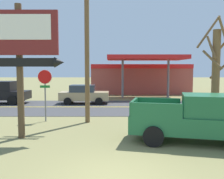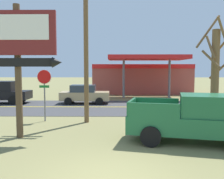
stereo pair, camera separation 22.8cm
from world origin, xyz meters
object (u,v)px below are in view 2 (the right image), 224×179
object	(u,v)px
pickup_green_parked_on_lawn	(195,119)
motel_sign	(18,46)
stop_sign	(44,86)
car_tan_mid_lane	(85,94)
pickup_black_on_road	(0,93)
utility_pole	(86,36)
gas_station	(141,78)
bare_tree	(215,74)

from	to	relation	value
pickup_green_parked_on_lawn	motel_sign	bearing A→B (deg)	175.88
stop_sign	pickup_green_parked_on_lawn	world-z (taller)	stop_sign
stop_sign	car_tan_mid_lane	xyz separation A→B (m)	(1.36, 7.41, -1.20)
pickup_black_on_road	car_tan_mid_lane	distance (m)	7.38
pickup_green_parked_on_lawn	car_tan_mid_lane	distance (m)	12.93
utility_pole	car_tan_mid_lane	size ratio (longest dim) A/B	2.13
pickup_green_parked_on_lawn	stop_sign	bearing A→B (deg)	150.49
utility_pole	gas_station	world-z (taller)	utility_pole
pickup_green_parked_on_lawn	car_tan_mid_lane	size ratio (longest dim) A/B	1.31
gas_station	pickup_black_on_road	bearing A→B (deg)	-142.22
utility_pole	pickup_green_parked_on_lawn	distance (m)	7.25
motel_sign	pickup_black_on_road	distance (m)	12.85
pickup_green_parked_on_lawn	pickup_black_on_road	xyz separation A→B (m)	(-13.26, 11.51, 0.00)
gas_station	pickup_black_on_road	world-z (taller)	gas_station
motel_sign	car_tan_mid_lane	distance (m)	11.50
motel_sign	pickup_green_parked_on_lawn	distance (m)	7.89
stop_sign	utility_pole	world-z (taller)	utility_pole
car_tan_mid_lane	stop_sign	bearing A→B (deg)	-100.43
utility_pole	bare_tree	world-z (taller)	utility_pole
bare_tree	pickup_green_parked_on_lawn	xyz separation A→B (m)	(-1.96, -3.02, -1.79)
stop_sign	bare_tree	bearing A→B (deg)	-6.72
stop_sign	motel_sign	bearing A→B (deg)	-90.80
stop_sign	pickup_black_on_road	size ratio (longest dim) A/B	0.57
motel_sign	utility_pole	bearing A→B (deg)	53.38
bare_tree	pickup_black_on_road	size ratio (longest dim) A/B	1.13
car_tan_mid_lane	motel_sign	bearing A→B (deg)	-97.33
motel_sign	car_tan_mid_lane	bearing A→B (deg)	82.67
gas_station	car_tan_mid_lane	bearing A→B (deg)	-119.95
stop_sign	car_tan_mid_lane	world-z (taller)	stop_sign
stop_sign	gas_station	size ratio (longest dim) A/B	0.25
gas_station	bare_tree	bearing A→B (deg)	-84.29
motel_sign	pickup_black_on_road	xyz separation A→B (m)	(-5.97, 10.99, -2.96)
gas_station	pickup_black_on_road	size ratio (longest dim) A/B	2.31
pickup_black_on_road	car_tan_mid_lane	size ratio (longest dim) A/B	1.24
bare_tree	pickup_green_parked_on_lawn	distance (m)	4.02
stop_sign	bare_tree	xyz separation A→B (m)	(9.21, -1.09, 0.73)
motel_sign	pickup_black_on_road	bearing A→B (deg)	118.51
motel_sign	utility_pole	xyz separation A→B (m)	(2.47, 3.33, 0.85)
bare_tree	gas_station	distance (m)	18.95
bare_tree	gas_station	bearing A→B (deg)	95.71
stop_sign	pickup_black_on_road	world-z (taller)	stop_sign
pickup_black_on_road	car_tan_mid_lane	bearing A→B (deg)	0.00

